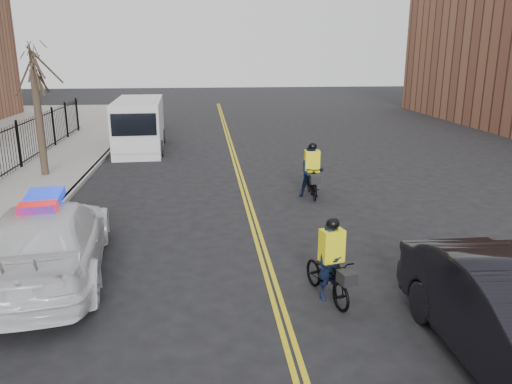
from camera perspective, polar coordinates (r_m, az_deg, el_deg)
The scene contains 10 objects.
ground at distance 10.92m, azimuth 1.80°, elevation -10.30°, with size 120.00×120.00×0.00m, color black.
center_line_left at distance 18.40m, azimuth -1.76°, elevation 0.68°, with size 0.10×60.00×0.01m, color gold.
center_line_right at distance 18.41m, azimuth -1.27°, elevation 0.70°, with size 0.10×60.00×0.01m, color gold.
sidewalk at distance 19.34m, azimuth -24.26°, elevation 0.23°, with size 3.00×60.00×0.15m, color gray.
curb at distance 18.92m, azimuth -19.95°, elevation 0.36°, with size 0.20×60.00×0.15m, color gray.
street_tree at distance 20.72m, azimuth -23.93°, elevation 10.98°, with size 3.20×3.20×4.80m.
police_cruiser at distance 11.76m, azimuth -22.73°, elevation -5.13°, with size 3.10×6.08×1.85m.
cargo_van at distance 25.59m, azimuth -13.20°, elevation 7.36°, with size 2.53×6.08×2.51m.
cyclist_near at distance 10.16m, azimuth 8.55°, elevation -8.88°, with size 1.03×1.83×1.71m.
cyclist_far at distance 17.00m, azimuth 6.38°, elevation 1.88°, with size 0.86×1.88×1.88m.
Camera 1 is at (-1.34, -9.71, 4.81)m, focal length 35.00 mm.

